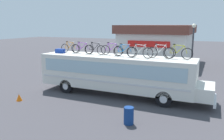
# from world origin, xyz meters

# --- Properties ---
(ground_plane) EXTENTS (120.00, 120.00, 0.00)m
(ground_plane) POSITION_xyz_m (0.00, 0.00, 0.00)
(ground_plane) COLOR #423F44
(bus) EXTENTS (12.34, 2.61, 2.84)m
(bus) POSITION_xyz_m (0.19, -0.00, 1.65)
(bus) COLOR silver
(bus) RESTS_ON ground
(luggage_bag_1) EXTENTS (0.70, 0.41, 0.32)m
(luggage_bag_1) POSITION_xyz_m (-4.60, -0.18, 3.00)
(luggage_bag_1) COLOR #193899
(luggage_bag_1) RESTS_ON bus
(rooftop_bicycle_1) EXTENTS (1.65, 0.44, 0.91)m
(rooftop_bicycle_1) POSITION_xyz_m (-4.01, 0.30, 3.22)
(rooftop_bicycle_1) COLOR black
(rooftop_bicycle_1) RESTS_ON bus
(rooftop_bicycle_2) EXTENTS (1.78, 0.44, 0.91)m
(rooftop_bicycle_2) POSITION_xyz_m (-2.81, 0.20, 3.22)
(rooftop_bicycle_2) COLOR black
(rooftop_bicycle_2) RESTS_ON bus
(rooftop_bicycle_3) EXTENTS (1.70, 0.44, 0.93)m
(rooftop_bicycle_3) POSITION_xyz_m (-1.65, 0.12, 3.23)
(rooftop_bicycle_3) COLOR black
(rooftop_bicycle_3) RESTS_ON bus
(rooftop_bicycle_4) EXTENTS (1.77, 0.44, 0.94)m
(rooftop_bicycle_4) POSITION_xyz_m (-0.37, 0.30, 3.23)
(rooftop_bicycle_4) COLOR black
(rooftop_bicycle_4) RESTS_ON bus
(rooftop_bicycle_5) EXTENTS (1.68, 0.44, 0.91)m
(rooftop_bicycle_5) POSITION_xyz_m (0.74, -0.06, 3.22)
(rooftop_bicycle_5) COLOR black
(rooftop_bicycle_5) RESTS_ON bus
(rooftop_bicycle_6) EXTENTS (1.81, 0.44, 0.96)m
(rooftop_bicycle_6) POSITION_xyz_m (1.91, -0.23, 3.24)
(rooftop_bicycle_6) COLOR black
(rooftop_bicycle_6) RESTS_ON bus
(rooftop_bicycle_7) EXTENTS (1.80, 0.44, 0.96)m
(rooftop_bicycle_7) POSITION_xyz_m (3.15, 0.26, 3.24)
(rooftop_bicycle_7) COLOR black
(rooftop_bicycle_7) RESTS_ON bus
(rooftop_bicycle_8) EXTENTS (1.82, 0.44, 0.97)m
(rooftop_bicycle_8) POSITION_xyz_m (4.30, 0.35, 3.25)
(rooftop_bicycle_8) COLOR black
(rooftop_bicycle_8) RESTS_ON bus
(roadside_building) EXTENTS (8.88, 9.70, 4.95)m
(roadside_building) POSITION_xyz_m (-0.59, 15.48, 2.54)
(roadside_building) COLOR silver
(roadside_building) RESTS_ON ground
(trash_bin) EXTENTS (0.51, 0.51, 0.91)m
(trash_bin) POSITION_xyz_m (2.67, -4.35, 0.45)
(trash_bin) COLOR navy
(trash_bin) RESTS_ON ground
(traffic_cone) EXTENTS (0.40, 0.40, 0.47)m
(traffic_cone) POSITION_xyz_m (-5.30, -3.94, 0.24)
(traffic_cone) COLOR orange
(traffic_cone) RESTS_ON ground
(street_lamp) EXTENTS (0.34, 0.34, 5.10)m
(street_lamp) POSITION_xyz_m (4.69, 5.75, 3.15)
(street_lamp) COLOR #38383D
(street_lamp) RESTS_ON ground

